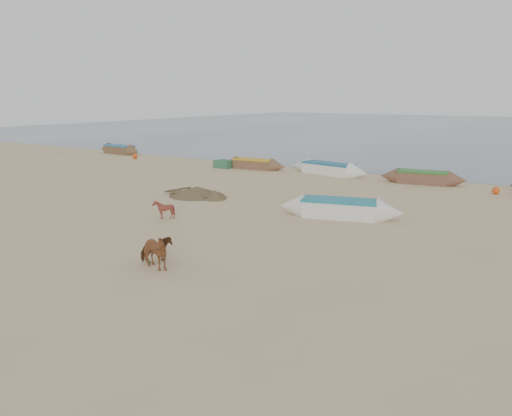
{
  "coord_description": "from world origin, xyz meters",
  "views": [
    {
      "loc": [
        11.47,
        -13.4,
        5.7
      ],
      "look_at": [
        0.0,
        4.0,
        1.0
      ],
      "focal_mm": 35.0,
      "sensor_mm": 36.0,
      "label": 1
    }
  ],
  "objects_px": {
    "calf_front": "(164,209)",
    "calf_right": "(157,250)",
    "cow_adult": "(153,251)",
    "near_canoe": "(340,208)"
  },
  "relations": [
    {
      "from": "cow_adult",
      "to": "near_canoe",
      "type": "height_order",
      "value": "cow_adult"
    },
    {
      "from": "calf_front",
      "to": "near_canoe",
      "type": "xyz_separation_m",
      "value": [
        6.85,
        4.83,
        -0.01
      ]
    },
    {
      "from": "cow_adult",
      "to": "near_canoe",
      "type": "bearing_deg",
      "value": -2.19
    },
    {
      "from": "cow_adult",
      "to": "calf_front",
      "type": "relative_size",
      "value": 1.6
    },
    {
      "from": "calf_front",
      "to": "calf_right",
      "type": "height_order",
      "value": "calf_front"
    },
    {
      "from": "calf_front",
      "to": "calf_right",
      "type": "distance_m",
      "value": 6.41
    },
    {
      "from": "near_canoe",
      "to": "cow_adult",
      "type": "bearing_deg",
      "value": -117.71
    },
    {
      "from": "calf_right",
      "to": "near_canoe",
      "type": "height_order",
      "value": "calf_right"
    },
    {
      "from": "calf_front",
      "to": "near_canoe",
      "type": "bearing_deg",
      "value": 125.74
    },
    {
      "from": "near_canoe",
      "to": "calf_front",
      "type": "bearing_deg",
      "value": -160.24
    }
  ]
}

